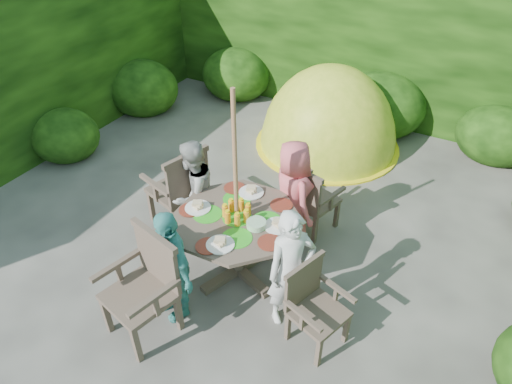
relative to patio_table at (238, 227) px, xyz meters
The scene contains 13 objects.
ground 0.96m from the patio_table, 111.08° to the left, with size 60.00×60.00×0.00m, color #41403A.
hedge_enclosure 2.08m from the patio_table, 97.18° to the left, with size 9.00×9.00×2.50m.
patio_table is the anchor object (origin of this frame).
parasol_pole 0.44m from the patio_table, behind, with size 0.04×0.04×2.20m, color brown.
garden_chair_right 1.12m from the patio_table, 20.04° to the right, with size 0.58×0.62×0.84m.
garden_chair_left 1.10m from the patio_table, 159.79° to the left, with size 0.71×0.76×1.05m.
garden_chair_back 1.11m from the patio_table, 70.05° to the left, with size 0.66×0.62×0.92m.
garden_chair_front 1.09m from the patio_table, 110.69° to the right, with size 0.74×0.69×1.05m.
child_right 0.80m from the patio_table, 19.99° to the right, with size 0.48×0.31×1.31m, color silver.
child_left 0.80m from the patio_table, 160.16° to the left, with size 0.63×0.49×1.30m, color #A0A09B.
child_back 0.80m from the patio_table, 70.42° to the left, with size 0.66×0.43×1.35m, color #E25D67.
child_front 0.80m from the patio_table, 110.24° to the right, with size 0.75×0.31×1.28m, color teal.
dome_tent 3.11m from the patio_table, 93.48° to the left, with size 2.56×2.56×2.60m.
Camera 1 is at (2.16, -3.67, 3.79)m, focal length 32.00 mm.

